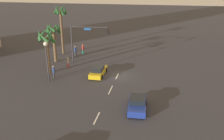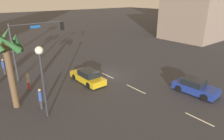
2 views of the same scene
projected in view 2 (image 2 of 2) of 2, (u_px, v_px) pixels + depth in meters
name	position (u px, v px, depth m)	size (l,w,h in m)	color
ground_plane	(107.00, 75.00, 22.94)	(220.00, 220.00, 0.00)	#333338
lane_stripe_1	(199.00, 119.00, 14.70)	(2.27, 0.14, 0.01)	silver
lane_stripe_2	(136.00, 89.00, 19.49)	(2.56, 0.14, 0.01)	silver
lane_stripe_3	(107.00, 76.00, 22.82)	(2.14, 0.14, 0.01)	silver
car_0	(88.00, 77.00, 20.90)	(4.53, 1.86, 1.36)	gold
car_1	(195.00, 87.00, 18.52)	(4.07, 2.09, 1.35)	navy
traffic_signal	(33.00, 39.00, 21.35)	(0.77, 6.25, 6.11)	#38383D
streetlamp	(41.00, 69.00, 13.72)	(0.56, 0.56, 5.46)	#2D2D33
pedestrian_0	(41.00, 98.00, 15.79)	(0.43, 0.43, 1.78)	#333338
pedestrian_1	(4.00, 66.00, 22.93)	(0.50, 0.50, 1.87)	#333338
pedestrian_2	(8.00, 61.00, 24.66)	(0.40, 0.40, 1.84)	#1E7266
pedestrian_3	(28.00, 81.00, 19.21)	(0.44, 0.44, 1.69)	#BF3833
palm_tree_0	(7.00, 52.00, 14.80)	(2.59, 2.84, 6.51)	brown
building_3	(203.00, 9.00, 42.38)	(10.50, 16.77, 12.30)	gray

